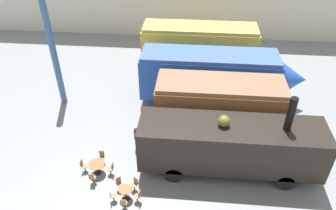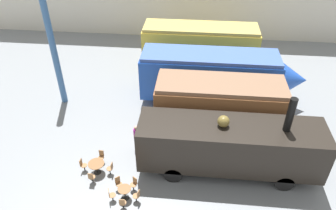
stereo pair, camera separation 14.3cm
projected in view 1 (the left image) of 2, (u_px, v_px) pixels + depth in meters
ground_plane at (166, 133)px, 21.64m from camera, size 80.00×80.00×0.00m
passenger_coach_vintage at (199, 45)px, 26.94m from camera, size 9.29×2.72×4.08m
streamlined_locomotive at (220, 75)px, 23.40m from camera, size 11.68×2.81×3.90m
passenger_coach_wooden at (219, 103)px, 20.53m from camera, size 7.93×2.87×3.82m
steam_locomotive at (231, 144)px, 17.95m from camera, size 10.02×2.64×5.17m
cafe_table_near at (97, 166)px, 18.49m from camera, size 0.92×0.92×0.72m
cafe_table_mid at (126, 192)px, 17.07m from camera, size 0.70×0.70×0.73m
cafe_chair_0 at (83, 165)px, 18.64m from camera, size 0.36×0.36×0.87m
cafe_chair_1 at (92, 178)px, 17.87m from camera, size 0.36×0.36×0.87m
cafe_chair_2 at (111, 168)px, 18.43m from camera, size 0.36×0.36×0.87m
cafe_chair_3 at (102, 156)px, 19.21m from camera, size 0.36×0.36×0.87m
cafe_chair_4 at (112, 195)px, 16.92m from camera, size 0.39×0.38×0.87m
cafe_chair_5 at (124, 203)px, 16.50m from camera, size 0.36×0.36×0.87m
cafe_chair_6 at (138, 196)px, 16.88m from camera, size 0.38×0.36×0.87m
cafe_chair_7 at (135, 183)px, 17.55m from camera, size 0.39×0.40×0.87m
cafe_chair_8 at (119, 183)px, 17.57m from camera, size 0.40×0.41×0.87m
visitor_person at (137, 137)px, 19.94m from camera, size 0.34×0.34×1.75m
support_pillar at (54, 53)px, 22.30m from camera, size 0.44×0.44×8.00m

